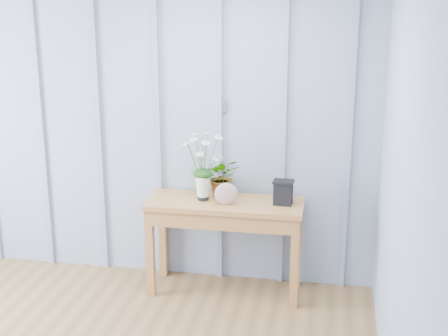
% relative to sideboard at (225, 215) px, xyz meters
% --- Properties ---
extents(room_shell, '(4.00, 4.50, 2.50)m').
position_rel_sideboard_xyz_m(room_shell, '(-0.84, -1.08, 1.35)').
color(room_shell, '#8C9AB5').
rests_on(room_shell, ground).
extents(sideboard, '(1.20, 0.45, 0.75)m').
position_rel_sideboard_xyz_m(sideboard, '(0.00, 0.00, 0.00)').
color(sideboard, '#9F6735').
rests_on(sideboard, ground).
extents(daisy_vase, '(0.38, 0.29, 0.55)m').
position_rel_sideboard_xyz_m(daisy_vase, '(-0.17, 0.00, 0.46)').
color(daisy_vase, black).
rests_on(daisy_vase, sideboard).
extents(spider_plant, '(0.31, 0.28, 0.31)m').
position_rel_sideboard_xyz_m(spider_plant, '(-0.05, 0.14, 0.27)').
color(spider_plant, '#103A10').
rests_on(spider_plant, sideboard).
extents(felt_disc_vessel, '(0.18, 0.09, 0.17)m').
position_rel_sideboard_xyz_m(felt_disc_vessel, '(0.02, -0.08, 0.20)').
color(felt_disc_vessel, '#8A4E5C').
rests_on(felt_disc_vessel, sideboard).
extents(carved_box, '(0.16, 0.13, 0.19)m').
position_rel_sideboard_xyz_m(carved_box, '(0.44, 0.01, 0.21)').
color(carved_box, black).
rests_on(carved_box, sideboard).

